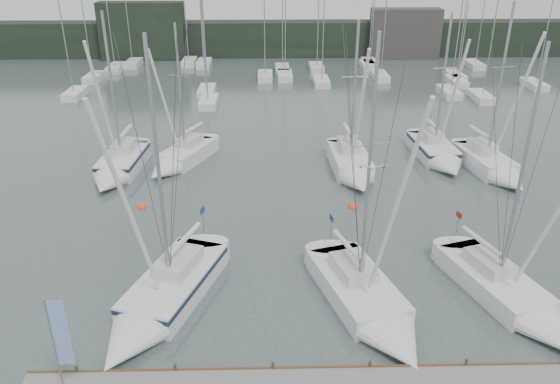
{
  "coord_description": "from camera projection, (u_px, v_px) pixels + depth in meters",
  "views": [
    {
      "loc": [
        -2.11,
        -21.22,
        16.53
      ],
      "look_at": [
        -1.5,
        5.0,
        4.14
      ],
      "focal_mm": 35.0,
      "sensor_mm": 36.0,
      "label": 1
    }
  ],
  "objects": [
    {
      "name": "sailboat_mid_d",
      "position": [
        439.0,
        155.0,
        43.53
      ],
      "size": [
        3.24,
        8.13,
        12.26
      ],
      "rotation": [
        0.0,
        0.0,
        0.07
      ],
      "color": "silver",
      "rests_on": "ground"
    },
    {
      "name": "sailboat_mid_e",
      "position": [
        494.0,
        168.0,
        41.08
      ],
      "size": [
        3.92,
        8.52,
        13.29
      ],
      "rotation": [
        0.0,
        0.0,
        0.17
      ],
      "color": "silver",
      "rests_on": "ground"
    },
    {
      "name": "far_building_right",
      "position": [
        405.0,
        34.0,
        79.41
      ],
      "size": [
        10.0,
        3.0,
        7.0
      ],
      "primitive_type": "cube",
      "color": "#393735",
      "rests_on": "ground"
    },
    {
      "name": "sailboat_mid_a",
      "position": [
        118.0,
        168.0,
        41.02
      ],
      "size": [
        3.31,
        8.45,
        12.71
      ],
      "rotation": [
        0.0,
        0.0,
        -0.08
      ],
      "color": "silver",
      "rests_on": "ground"
    },
    {
      "name": "sailboat_near_right",
      "position": [
        519.0,
        303.0,
        26.2
      ],
      "size": [
        5.27,
        9.4,
        13.53
      ],
      "rotation": [
        0.0,
        0.0,
        0.31
      ],
      "color": "silver",
      "rests_on": "ground"
    },
    {
      "name": "far_treeline",
      "position": [
        281.0,
        39.0,
        81.26
      ],
      "size": [
        90.0,
        4.0,
        5.0
      ],
      "primitive_type": "cube",
      "color": "black",
      "rests_on": "ground"
    },
    {
      "name": "ground",
      "position": [
        313.0,
        313.0,
        26.29
      ],
      "size": [
        160.0,
        160.0,
        0.0
      ],
      "primitive_type": "plane",
      "color": "#44534F",
      "rests_on": "ground"
    },
    {
      "name": "sailboat_near_left",
      "position": [
        157.0,
        305.0,
        25.92
      ],
      "size": [
        5.87,
        10.11,
        13.98
      ],
      "rotation": [
        0.0,
        0.0,
        -0.33
      ],
      "color": "silver",
      "rests_on": "ground"
    },
    {
      "name": "buoy_b",
      "position": [
        353.0,
        207.0,
        36.52
      ],
      "size": [
        0.67,
        0.67,
        0.67
      ],
      "primitive_type": "sphere",
      "color": "#FB4416",
      "rests_on": "ground"
    },
    {
      "name": "seagull",
      "position": [
        372.0,
        167.0,
        22.21
      ],
      "size": [
        0.96,
        0.43,
        0.19
      ],
      "rotation": [
        0.0,
        0.0,
        -0.04
      ],
      "color": "white",
      "rests_on": "ground"
    },
    {
      "name": "sailboat_near_center",
      "position": [
        374.0,
        311.0,
        25.61
      ],
      "size": [
        5.43,
        9.54,
        14.14
      ],
      "rotation": [
        0.0,
        0.0,
        0.29
      ],
      "color": "silver",
      "rests_on": "ground"
    },
    {
      "name": "mast_forest",
      "position": [
        302.0,
        75.0,
        68.82
      ],
      "size": [
        55.24,
        24.71,
        14.15
      ],
      "color": "silver",
      "rests_on": "ground"
    },
    {
      "name": "far_building_left",
      "position": [
        143.0,
        31.0,
        78.39
      ],
      "size": [
        12.0,
        3.0,
        8.0
      ],
      "primitive_type": "cube",
      "color": "black",
      "rests_on": "ground"
    },
    {
      "name": "dock_banner",
      "position": [
        59.0,
        339.0,
        20.19
      ],
      "size": [
        0.67,
        0.08,
        4.38
      ],
      "rotation": [
        0.0,
        0.0,
        0.04
      ],
      "color": "#96999E",
      "rests_on": "dock"
    },
    {
      "name": "buoy_c",
      "position": [
        142.0,
        207.0,
        36.5
      ],
      "size": [
        0.62,
        0.62,
        0.62
      ],
      "primitive_type": "sphere",
      "color": "#FB4416",
      "rests_on": "ground"
    },
    {
      "name": "sailboat_mid_b",
      "position": [
        178.0,
        160.0,
        42.74
      ],
      "size": [
        5.39,
        8.13,
        11.57
      ],
      "rotation": [
        0.0,
        0.0,
        -0.42
      ],
      "color": "silver",
      "rests_on": "ground"
    },
    {
      "name": "sailboat_mid_c",
      "position": [
        353.0,
        168.0,
        40.98
      ],
      "size": [
        3.09,
        8.4,
        12.11
      ],
      "rotation": [
        0.0,
        0.0,
        0.05
      ],
      "color": "silver",
      "rests_on": "ground"
    }
  ]
}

